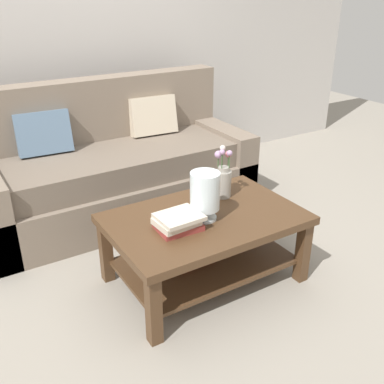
% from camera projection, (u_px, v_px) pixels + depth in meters
% --- Properties ---
extents(ground_plane, '(10.00, 10.00, 0.00)m').
position_uv_depth(ground_plane, '(175.00, 256.00, 3.15)').
color(ground_plane, gray).
extents(back_wall, '(6.40, 0.12, 2.70)m').
position_uv_depth(back_wall, '(78.00, 34.00, 3.85)').
color(back_wall, '#BCB7B2').
rests_on(back_wall, ground).
extents(couch, '(2.18, 0.90, 1.06)m').
position_uv_depth(couch, '(114.00, 169.00, 3.66)').
color(couch, '#7A6B5B').
rests_on(couch, ground).
extents(coffee_table, '(1.17, 0.77, 0.47)m').
position_uv_depth(coffee_table, '(204.00, 234.00, 2.77)').
color(coffee_table, '#4C331E').
rests_on(coffee_table, ground).
extents(book_stack_main, '(0.26, 0.22, 0.09)m').
position_uv_depth(book_stack_main, '(178.00, 222.00, 2.55)').
color(book_stack_main, '#993833').
rests_on(book_stack_main, coffee_table).
extents(glass_hurricane_vase, '(0.18, 0.18, 0.30)m').
position_uv_depth(glass_hurricane_vase, '(205.00, 192.00, 2.61)').
color(glass_hurricane_vase, silver).
rests_on(glass_hurricane_vase, coffee_table).
extents(flower_pitcher, '(0.11, 0.11, 0.34)m').
position_uv_depth(flower_pitcher, '(223.00, 179.00, 2.91)').
color(flower_pitcher, '#9E998E').
rests_on(flower_pitcher, coffee_table).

